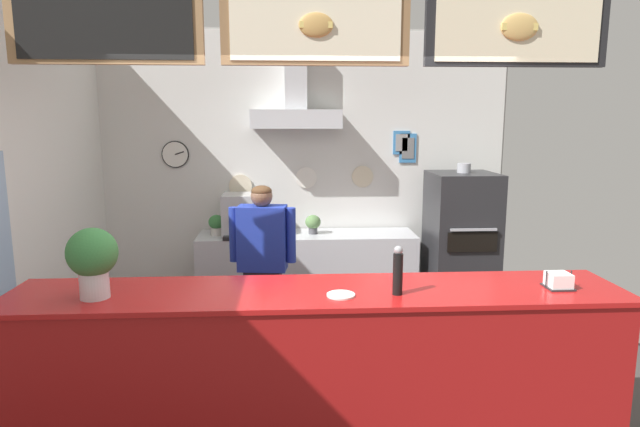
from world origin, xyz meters
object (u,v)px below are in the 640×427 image
(pizza_oven, at_px, (460,246))
(napkin_holder, at_px, (558,281))
(pepper_grinder, at_px, (398,271))
(basil_vase, at_px, (93,259))
(shop_worker, at_px, (263,273))
(potted_sage, at_px, (217,224))
(espresso_machine, at_px, (244,215))
(condiment_plate, at_px, (341,295))
(potted_rosemary, at_px, (313,223))

(pizza_oven, relative_size, napkin_holder, 10.30)
(napkin_holder, distance_m, pepper_grinder, 1.01)
(napkin_holder, relative_size, basil_vase, 0.39)
(shop_worker, distance_m, potted_sage, 1.49)
(espresso_machine, bearing_deg, basil_vase, -103.22)
(shop_worker, bearing_deg, condiment_plate, 117.81)
(pizza_oven, relative_size, pepper_grinder, 5.68)
(potted_sage, distance_m, pepper_grinder, 3.10)
(napkin_holder, relative_size, pepper_grinder, 0.55)
(pizza_oven, bearing_deg, espresso_machine, 174.42)
(pizza_oven, bearing_deg, shop_worker, -151.03)
(napkin_holder, xyz_separation_m, pepper_grinder, (-1.01, -0.07, 0.10))
(pepper_grinder, bearing_deg, condiment_plate, -178.40)
(espresso_machine, relative_size, basil_vase, 1.18)
(potted_rosemary, relative_size, condiment_plate, 1.26)
(pepper_grinder, bearing_deg, espresso_machine, 112.37)
(pizza_oven, distance_m, potted_rosemary, 1.60)
(potted_sage, bearing_deg, shop_worker, -67.80)
(basil_vase, relative_size, condiment_plate, 2.47)
(pizza_oven, height_order, basil_vase, pizza_oven)
(pizza_oven, height_order, espresso_machine, pizza_oven)
(pizza_oven, bearing_deg, condiment_plate, -121.30)
(espresso_machine, bearing_deg, potted_rosemary, 2.08)
(espresso_machine, height_order, napkin_holder, espresso_machine)
(pizza_oven, height_order, napkin_holder, pizza_oven)
(potted_rosemary, height_order, condiment_plate, condiment_plate)
(pizza_oven, xyz_separation_m, condiment_plate, (-1.53, -2.51, 0.32))
(napkin_holder, bearing_deg, potted_rosemary, 117.20)
(pepper_grinder, xyz_separation_m, basil_vase, (-1.75, 0.04, 0.08))
(pizza_oven, xyz_separation_m, potted_sage, (-2.61, 0.24, 0.21))
(basil_vase, bearing_deg, potted_sage, 82.92)
(potted_sage, height_order, napkin_holder, napkin_holder)
(espresso_machine, distance_m, potted_rosemary, 0.75)
(pizza_oven, relative_size, potted_rosemary, 7.98)
(pizza_oven, distance_m, basil_vase, 3.88)
(potted_rosemary, bearing_deg, potted_sage, -179.46)
(pepper_grinder, bearing_deg, shop_worker, 122.05)
(basil_vase, bearing_deg, shop_worker, 55.93)
(espresso_machine, distance_m, pepper_grinder, 2.95)
(espresso_machine, height_order, potted_rosemary, espresso_machine)
(pizza_oven, xyz_separation_m, potted_rosemary, (-1.57, 0.25, 0.21))
(shop_worker, bearing_deg, napkin_holder, 152.12)
(pizza_oven, distance_m, potted_sage, 2.63)
(potted_rosemary, height_order, pepper_grinder, pepper_grinder)
(potted_rosemary, distance_m, basil_vase, 3.06)
(potted_sage, height_order, potted_rosemary, potted_sage)
(pepper_grinder, distance_m, condiment_plate, 0.36)
(shop_worker, xyz_separation_m, napkin_holder, (1.86, -1.30, 0.29))
(shop_worker, xyz_separation_m, pepper_grinder, (0.86, -1.37, 0.39))
(espresso_machine, height_order, basil_vase, basil_vase)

